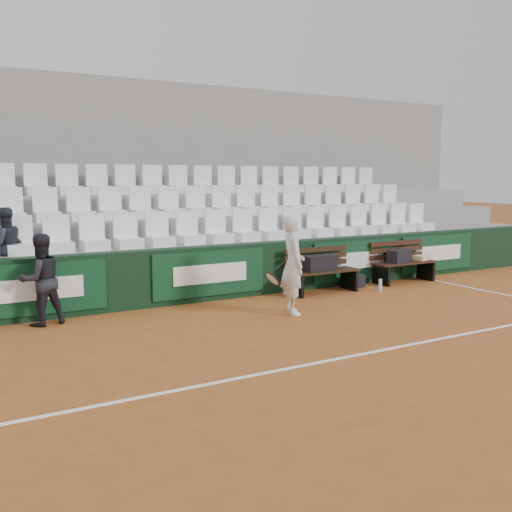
{
  "coord_description": "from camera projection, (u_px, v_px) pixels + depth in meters",
  "views": [
    {
      "loc": [
        -4.53,
        -5.45,
        2.23
      ],
      "look_at": [
        -0.06,
        2.4,
        1.0
      ],
      "focal_mm": 40.0,
      "sensor_mm": 36.0,
      "label": 1
    }
  ],
  "objects": [
    {
      "name": "grandstand_tier_front",
      "position": [
        202.0,
        268.0,
        11.13
      ],
      "size": [
        18.0,
        0.95,
        1.0
      ],
      "primitive_type": "cube",
      "color": "gray",
      "rests_on": "ground"
    },
    {
      "name": "sports_bag_ground",
      "position": [
        354.0,
        281.0,
        11.73
      ],
      "size": [
        0.47,
        0.34,
        0.26
      ],
      "primitive_type": "cube",
      "rotation": [
        0.0,
        0.0,
        0.18
      ],
      "color": "black",
      "rests_on": "ground"
    },
    {
      "name": "towel",
      "position": [
        421.0,
        258.0,
        12.54
      ],
      "size": [
        0.41,
        0.35,
        0.1
      ],
      "primitive_type": "cube",
      "rotation": [
        0.0,
        0.0,
        0.3
      ],
      "color": "#D3CB88",
      "rests_on": "bench_right"
    },
    {
      "name": "grandstand_rear_wall",
      "position": [
        156.0,
        180.0,
        13.07
      ],
      "size": [
        18.0,
        0.3,
        4.4
      ],
      "primitive_type": "cube",
      "color": "gray",
      "rests_on": "ground"
    },
    {
      "name": "grandstand_tier_mid",
      "position": [
        183.0,
        251.0,
        11.92
      ],
      "size": [
        18.0,
        0.95,
        1.45
      ],
      "primitive_type": "cube",
      "color": "gray",
      "rests_on": "ground"
    },
    {
      "name": "spectator_c",
      "position": [
        4.0,
        217.0,
        9.14
      ],
      "size": [
        0.69,
        0.59,
        1.22
      ],
      "primitive_type": "imported",
      "rotation": [
        0.0,
        0.0,
        3.38
      ],
      "color": "#202430",
      "rests_on": "grandstand_tier_front"
    },
    {
      "name": "bench_left",
      "position": [
        323.0,
        282.0,
        11.18
      ],
      "size": [
        1.5,
        0.56,
        0.45
      ],
      "primitive_type": "cube",
      "color": "#311C0E",
      "rests_on": "ground"
    },
    {
      "name": "seat_row_front",
      "position": [
        205.0,
        227.0,
        10.87
      ],
      "size": [
        11.9,
        0.44,
        0.63
      ],
      "primitive_type": "cube",
      "color": "white",
      "rests_on": "grandstand_tier_front"
    },
    {
      "name": "ground",
      "position": [
        354.0,
        356.0,
        7.22
      ],
      "size": [
        80.0,
        80.0,
        0.0
      ],
      "primitive_type": "plane",
      "color": "#9B5223",
      "rests_on": "ground"
    },
    {
      "name": "bench_right",
      "position": [
        404.0,
        272.0,
        12.32
      ],
      "size": [
        1.5,
        0.56,
        0.45
      ],
      "primitive_type": "cube",
      "color": "#371B10",
      "rests_on": "ground"
    },
    {
      "name": "water_bottle_far",
      "position": [
        380.0,
        285.0,
        11.34
      ],
      "size": [
        0.07,
        0.07,
        0.25
      ],
      "primitive_type": "cylinder",
      "color": "silver",
      "rests_on": "ground"
    },
    {
      "name": "grandstand_tier_back",
      "position": [
        167.0,
        236.0,
        12.7
      ],
      "size": [
        18.0,
        0.95,
        1.9
      ],
      "primitive_type": "cube",
      "color": "gray",
      "rests_on": "ground"
    },
    {
      "name": "sports_bag_left",
      "position": [
        319.0,
        263.0,
        11.08
      ],
      "size": [
        0.72,
        0.37,
        0.3
      ],
      "primitive_type": "cube",
      "rotation": [
        0.0,
        0.0,
        0.1
      ],
      "color": "black",
      "rests_on": "bench_left"
    },
    {
      "name": "tennis_player",
      "position": [
        293.0,
        265.0,
        9.39
      ],
      "size": [
        0.77,
        0.69,
        1.64
      ],
      "color": "silver",
      "rests_on": "ground"
    },
    {
      "name": "seat_row_mid",
      "position": [
        186.0,
        201.0,
        11.63
      ],
      "size": [
        11.9,
        0.44,
        0.63
      ],
      "primitive_type": "cube",
      "color": "white",
      "rests_on": "grandstand_tier_mid"
    },
    {
      "name": "water_bottle_near",
      "position": [
        295.0,
        288.0,
        11.03
      ],
      "size": [
        0.08,
        0.08,
        0.27
      ],
      "primitive_type": "cylinder",
      "color": "silver",
      "rests_on": "ground"
    },
    {
      "name": "spectator_b",
      "position": [
        7.0,
        225.0,
        9.18
      ],
      "size": [
        0.63,
        0.41,
        0.99
      ],
      "primitive_type": "imported",
      "rotation": [
        0.0,
        0.0,
        3.46
      ],
      "color": "#2F2A25",
      "rests_on": "grandstand_tier_front"
    },
    {
      "name": "court_baseline",
      "position": [
        354.0,
        356.0,
        7.22
      ],
      "size": [
        18.0,
        0.06,
        0.01
      ],
      "primitive_type": "cube",
      "color": "white",
      "rests_on": "ground"
    },
    {
      "name": "seat_row_back",
      "position": [
        168.0,
        179.0,
        12.38
      ],
      "size": [
        11.9,
        0.44,
        0.63
      ],
      "primitive_type": "cube",
      "color": "silver",
      "rests_on": "grandstand_tier_back"
    },
    {
      "name": "ball_kid",
      "position": [
        41.0,
        280.0,
        8.66
      ],
      "size": [
        0.79,
        0.67,
        1.41
      ],
      "primitive_type": "imported",
      "rotation": [
        0.0,
        0.0,
        3.37
      ],
      "color": "black",
      "rests_on": "ground"
    },
    {
      "name": "back_barrier",
      "position": [
        220.0,
        272.0,
        10.62
      ],
      "size": [
        18.0,
        0.34,
        1.0
      ],
      "color": "black",
      "rests_on": "ground"
    },
    {
      "name": "sports_bag_right",
      "position": [
        399.0,
        256.0,
        12.18
      ],
      "size": [
        0.63,
        0.4,
        0.27
      ],
      "primitive_type": "cube",
      "rotation": [
        0.0,
        0.0,
        0.25
      ],
      "color": "black",
      "rests_on": "bench_right"
    }
  ]
}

